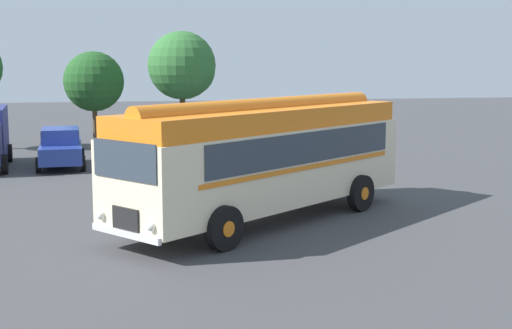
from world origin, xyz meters
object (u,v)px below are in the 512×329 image
(car_near_left, at_px, (61,147))
(car_mid_left, at_px, (126,147))
(vintage_bus, at_px, (266,155))
(car_mid_right, at_px, (187,144))
(car_far_right, at_px, (253,144))

(car_near_left, relative_size, car_mid_left, 0.99)
(vintage_bus, xyz_separation_m, car_mid_right, (-1.09, 11.98, -1.05))
(vintage_bus, bearing_deg, car_mid_left, 108.33)
(vintage_bus, height_order, car_far_right, vintage_bus)
(vintage_bus, height_order, car_near_left, vintage_bus)
(car_near_left, xyz_separation_m, car_far_right, (8.27, -0.27, 0.00))
(vintage_bus, height_order, car_mid_right, vintage_bus)
(car_mid_right, bearing_deg, car_near_left, -176.62)
(car_mid_left, height_order, car_mid_right, same)
(vintage_bus, bearing_deg, car_far_right, 81.01)
(car_far_right, bearing_deg, vintage_bus, -98.99)
(car_mid_right, relative_size, car_far_right, 1.00)
(car_mid_left, bearing_deg, car_mid_right, 14.24)
(car_mid_left, relative_size, car_mid_right, 1.03)
(car_mid_right, height_order, car_far_right, same)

